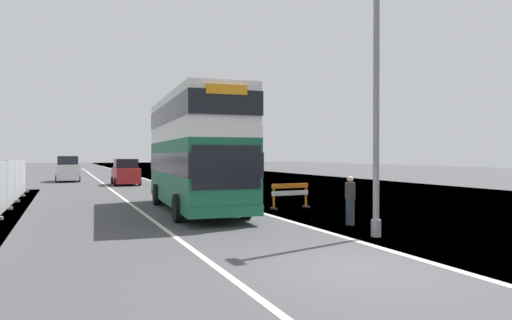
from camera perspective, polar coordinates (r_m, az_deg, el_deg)
name	(u,v)px	position (r m, az deg, el deg)	size (l,w,h in m)	color
ground	(376,268)	(10.52, 14.64, -12.74)	(140.00, 280.00, 0.10)	#424244
double_decker_bus	(195,151)	(19.81, -7.56, 1.17)	(3.20, 10.28, 4.83)	#196042
lamppost_foreground	(376,103)	(13.91, 14.64, 6.83)	(0.29, 0.70, 8.24)	gray
roadworks_barrier	(290,193)	(20.54, 4.24, -4.04)	(1.86, 0.61, 1.11)	orange
construction_site_fence	(7,186)	(22.77, -28.42, -2.81)	(0.44, 20.60, 2.17)	#A8AAAD
car_oncoming_near	(126,173)	(38.09, -15.80, -1.52)	(2.01, 4.09, 2.06)	maroon
car_receding_mid	(68,170)	(44.69, -22.23, -1.10)	(2.03, 4.41, 2.28)	silver
pedestrian_at_kerb	(350,200)	(16.02, 11.55, -4.91)	(0.34, 0.34, 1.67)	#2D3342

